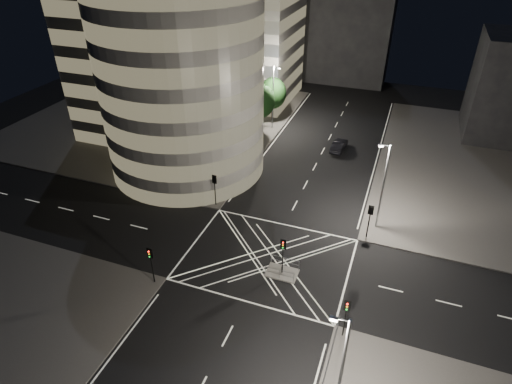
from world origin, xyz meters
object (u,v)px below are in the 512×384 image
at_px(street_lamp_left_near, 227,144).
at_px(street_lamp_right_near, 340,371).
at_px(traffic_signal_nr, 346,312).
at_px(street_lamp_right_far, 383,185).
at_px(traffic_signal_fr, 370,216).
at_px(traffic_signal_fl, 215,184).
at_px(sedan, 339,145).
at_px(traffic_signal_island, 283,250).
at_px(central_island, 282,273).
at_px(traffic_signal_nl, 151,259).
at_px(street_lamp_left_far, 273,95).

xyz_separation_m(street_lamp_left_near, street_lamp_right_near, (18.87, -26.00, 0.00)).
xyz_separation_m(traffic_signal_nr, street_lamp_right_near, (0.64, -7.20, 2.63)).
height_order(street_lamp_left_near, street_lamp_right_far, same).
xyz_separation_m(traffic_signal_fr, street_lamp_right_far, (0.64, 2.20, 2.63)).
height_order(traffic_signal_fl, sedan, traffic_signal_fl).
xyz_separation_m(traffic_signal_nr, traffic_signal_island, (-6.80, 5.30, 0.00)).
relative_size(street_lamp_right_far, street_lamp_right_near, 1.00).
bearing_deg(traffic_signal_fl, central_island, -37.54).
xyz_separation_m(traffic_signal_nl, traffic_signal_island, (10.80, 5.30, 0.00)).
distance_m(central_island, traffic_signal_island, 2.84).
height_order(traffic_signal_nl, traffic_signal_nr, same).
relative_size(traffic_signal_nr, sedan, 0.87).
bearing_deg(street_lamp_right_near, central_island, 120.75).
xyz_separation_m(traffic_signal_fl, street_lamp_left_near, (-0.64, 5.20, 2.63)).
bearing_deg(sedan, traffic_signal_fr, 113.74).
relative_size(traffic_signal_fr, traffic_signal_island, 1.00).
xyz_separation_m(street_lamp_left_far, street_lamp_right_near, (18.87, -44.00, 0.00)).
height_order(traffic_signal_fr, sedan, traffic_signal_fr).
xyz_separation_m(traffic_signal_fr, traffic_signal_nr, (0.00, -13.60, 0.00)).
distance_m(traffic_signal_nl, street_lamp_left_near, 18.99).
bearing_deg(central_island, traffic_signal_nl, -153.86).
height_order(street_lamp_right_near, sedan, street_lamp_right_near).
xyz_separation_m(central_island, traffic_signal_fr, (6.80, 8.30, 2.84)).
bearing_deg(traffic_signal_nl, street_lamp_left_far, 90.99).
distance_m(street_lamp_left_near, street_lamp_right_near, 32.13).
relative_size(traffic_signal_island, sedan, 0.87).
bearing_deg(street_lamp_left_near, traffic_signal_island, -49.73).
xyz_separation_m(central_island, street_lamp_left_far, (-11.44, 31.50, 5.47)).
relative_size(central_island, traffic_signal_fr, 0.75).
xyz_separation_m(central_island, street_lamp_right_near, (7.44, -12.50, 5.47)).
bearing_deg(traffic_signal_nr, street_lamp_right_near, -84.96).
bearing_deg(street_lamp_left_near, street_lamp_right_near, -54.03).
relative_size(traffic_signal_nl, traffic_signal_island, 1.00).
bearing_deg(sedan, central_island, 94.41).
height_order(street_lamp_left_far, street_lamp_right_far, same).
bearing_deg(traffic_signal_nr, traffic_signal_fl, 142.31).
relative_size(traffic_signal_fr, street_lamp_left_far, 0.40).
bearing_deg(traffic_signal_fl, street_lamp_left_far, 91.57).
distance_m(traffic_signal_nr, street_lamp_left_far, 41.15).
distance_m(street_lamp_left_near, sedan, 18.84).
height_order(traffic_signal_nr, street_lamp_left_far, street_lamp_left_far).
distance_m(traffic_signal_fl, street_lamp_left_far, 23.36).
height_order(traffic_signal_nl, traffic_signal_fr, same).
bearing_deg(street_lamp_right_far, traffic_signal_fl, -173.12).
distance_m(traffic_signal_island, street_lamp_left_near, 17.89).
distance_m(street_lamp_left_near, street_lamp_left_far, 18.00).
relative_size(traffic_signal_fl, sedan, 0.87).
bearing_deg(street_lamp_left_near, traffic_signal_nl, -88.06).
height_order(central_island, traffic_signal_island, traffic_signal_island).
bearing_deg(traffic_signal_nr, traffic_signal_fr, 90.00).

